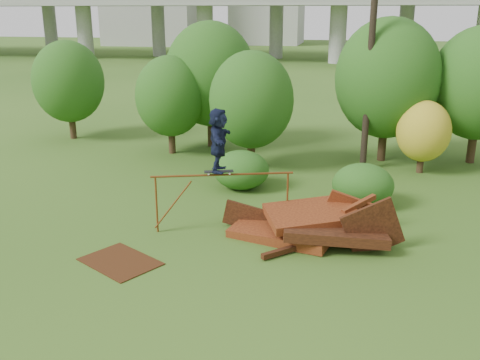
% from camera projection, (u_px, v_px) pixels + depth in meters
% --- Properties ---
extents(ground, '(240.00, 240.00, 0.00)m').
position_uv_depth(ground, '(253.00, 257.00, 15.08)').
color(ground, '#2D5116').
rests_on(ground, ground).
extents(scrap_pile, '(5.62, 3.45, 1.93)m').
position_uv_depth(scrap_pile, '(311.00, 226.00, 16.15)').
color(scrap_pile, '#41150B').
rests_on(scrap_pile, ground).
extents(grind_rail, '(4.21, 1.43, 1.84)m').
position_uv_depth(grind_rail, '(223.00, 186.00, 16.56)').
color(grind_rail, '#66370F').
rests_on(grind_rail, ground).
extents(skateboard, '(0.93, 0.51, 0.09)m').
position_uv_depth(skateboard, '(219.00, 172.00, 16.41)').
color(skateboard, black).
rests_on(skateboard, grind_rail).
extents(skater, '(0.80, 1.86, 1.94)m').
position_uv_depth(skater, '(218.00, 140.00, 16.11)').
color(skater, '#141A35').
rests_on(skater, skateboard).
extents(flat_plate, '(2.54, 2.33, 0.03)m').
position_uv_depth(flat_plate, '(120.00, 262.00, 14.75)').
color(flat_plate, '#3C1E0C').
rests_on(flat_plate, ground).
extents(tree_0, '(3.32, 3.32, 4.69)m').
position_uv_depth(tree_0, '(170.00, 96.00, 25.26)').
color(tree_0, black).
rests_on(tree_0, ground).
extents(tree_1, '(4.47, 4.47, 6.22)m').
position_uv_depth(tree_1, '(210.00, 74.00, 26.34)').
color(tree_1, black).
rests_on(tree_1, ground).
extents(tree_2, '(3.61, 3.61, 5.09)m').
position_uv_depth(tree_2, '(252.00, 100.00, 22.69)').
color(tree_2, black).
rests_on(tree_2, ground).
extents(tree_3, '(4.63, 4.63, 6.43)m').
position_uv_depth(tree_3, '(388.00, 79.00, 23.69)').
color(tree_3, black).
rests_on(tree_3, ground).
extents(tree_4, '(2.25, 2.25, 3.11)m').
position_uv_depth(tree_4, '(424.00, 131.00, 22.40)').
color(tree_4, black).
rests_on(tree_4, ground).
extents(tree_5, '(4.33, 4.33, 6.09)m').
position_uv_depth(tree_5, '(480.00, 84.00, 23.39)').
color(tree_5, black).
rests_on(tree_5, ground).
extents(tree_6, '(3.73, 3.73, 5.21)m').
position_uv_depth(tree_6, '(68.00, 82.00, 28.18)').
color(tree_6, black).
rests_on(tree_6, ground).
extents(shrub_left, '(2.18, 2.01, 1.51)m').
position_uv_depth(shrub_left, '(241.00, 170.00, 20.66)').
color(shrub_left, '#1D5516').
rests_on(shrub_left, ground).
extents(shrub_right, '(2.16, 1.98, 1.53)m').
position_uv_depth(shrub_right, '(363.00, 185.00, 18.81)').
color(shrub_right, '#1D5516').
rests_on(shrub_right, ground).
extents(utility_pole, '(1.40, 0.28, 9.24)m').
position_uv_depth(utility_pole, '(370.00, 60.00, 22.04)').
color(utility_pole, black).
rests_on(utility_pole, ground).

